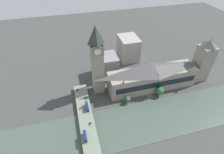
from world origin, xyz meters
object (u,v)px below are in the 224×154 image
clock_tower (97,60)px  double_decker_bus_lead (85,136)px  double_decker_bus_mid (87,106)px  car_southbound_lead (78,90)px  car_northbound_tail (86,98)px  road_bridge (89,131)px  car_northbound_lead (81,108)px  parliament_hall (153,76)px  victoria_tower (203,61)px  car_northbound_mid (91,124)px

clock_tower → double_decker_bus_lead: (-62.71, 25.05, -34.95)m
double_decker_bus_mid → car_southbound_lead: bearing=12.6°
clock_tower → car_northbound_tail: 43.82m
car_northbound_tail → car_southbound_lead: 16.80m
road_bridge → car_northbound_tail: bearing=-4.8°
double_decker_bus_mid → car_northbound_lead: bearing=81.0°
clock_tower → double_decker_bus_mid: clock_tower is taller
double_decker_bus_lead → car_northbound_tail: size_ratio=2.27×
parliament_hall → clock_tower: bearing=80.0°
car_northbound_tail → car_northbound_lead: bearing=153.4°
clock_tower → car_northbound_tail: clock_tower is taller
double_decker_bus_mid → victoria_tower: bearing=-82.7°
car_northbound_lead → car_northbound_mid: size_ratio=0.89×
victoria_tower → car_northbound_lead: (-17.40, 150.49, -21.13)m
double_decker_bus_mid → car_northbound_tail: size_ratio=2.49×
road_bridge → double_decker_bus_lead: size_ratio=12.83×
victoria_tower → road_bridge: victoria_tower is taller
road_bridge → car_northbound_mid: car_northbound_mid is taller
car_northbound_tail → double_decker_bus_lead: bearing=171.4°
double_decker_bus_lead → parliament_hall: bearing=-59.2°
parliament_hall → car_northbound_mid: 89.38m
car_northbound_tail → car_southbound_lead: bearing=24.3°
victoria_tower → car_northbound_lead: victoria_tower is taller
clock_tower → car_northbound_lead: (-28.32, 24.45, -37.04)m
road_bridge → car_southbound_lead: size_ratio=31.39×
victoria_tower → road_bridge: (-45.37, 147.34, -22.74)m
victoria_tower → car_southbound_lead: 152.68m
double_decker_bus_mid → car_southbound_lead: double_decker_bus_mid is taller
car_northbound_mid → clock_tower: bearing=-20.2°
parliament_hall → car_northbound_tail: size_ratio=23.39×
car_southbound_lead → double_decker_bus_mid: bearing=-167.4°
double_decker_bus_lead → double_decker_bus_mid: bearing=-11.6°
car_northbound_mid → victoria_tower: bearing=-75.0°
victoria_tower → car_northbound_lead: 152.96m
double_decker_bus_mid → road_bridge: bearing=173.5°
double_decker_bus_lead → car_northbound_mid: (13.28, -6.90, -2.08)m
parliament_hall → car_southbound_lead: parliament_hall is taller
car_northbound_lead → clock_tower: bearing=-40.8°
double_decker_bus_mid → car_northbound_lead: size_ratio=2.77×
clock_tower → car_northbound_mid: (-49.43, 18.15, -37.03)m
road_bridge → car_northbound_lead: size_ratio=32.28×
double_decker_bus_lead → car_northbound_lead: bearing=-1.0°
double_decker_bus_mid → car_northbound_lead: double_decker_bus_mid is taller
car_northbound_lead → double_decker_bus_lead: bearing=179.0°
car_northbound_mid → car_southbound_lead: size_ratio=1.09×
car_northbound_mid → double_decker_bus_lead: bearing=152.5°
clock_tower → road_bridge: 71.52m
parliament_hall → car_northbound_tail: bearing=93.0°
double_decker_bus_mid → parliament_hall: bearing=-77.1°
double_decker_bus_mid → clock_tower: bearing=-31.9°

